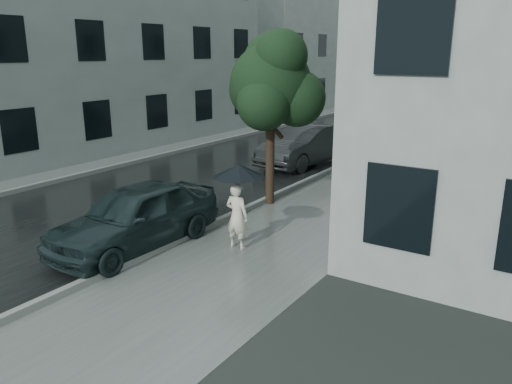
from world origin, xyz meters
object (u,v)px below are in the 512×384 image
Objects in this scene: lamp_post at (361,88)px; car_far at (306,145)px; street_tree at (272,84)px; car_near at (135,216)px; pedestrian at (237,216)px.

car_far is at bearing -107.35° from lamp_post.
street_tree is 6.91m from lamp_post.
street_tree is 5.31m from car_near.
street_tree is 5.80m from car_far.
lamp_post reaches higher than street_tree.
street_tree reaches higher than pedestrian.
street_tree is 1.14× the size of car_near.
lamp_post is at bearing 91.23° from street_tree.
pedestrian is 10.57m from lamp_post.
car_far reaches higher than pedestrian.
lamp_post is 3.14m from car_far.
street_tree is at bearing -66.51° from car_far.
car_near is at bearing -99.39° from street_tree.
pedestrian is 0.35× the size of car_near.
car_near is at bearing 28.79° from pedestrian.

